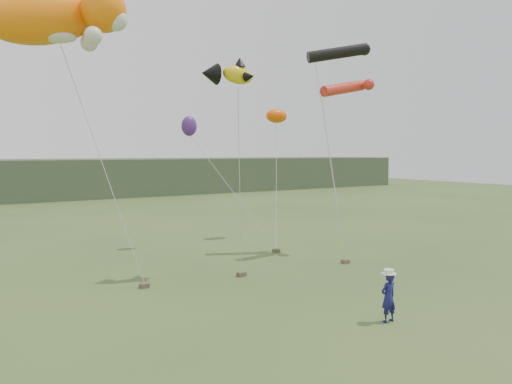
# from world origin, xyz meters

# --- Properties ---
(ground) EXTENTS (120.00, 120.00, 0.00)m
(ground) POSITION_xyz_m (0.00, 0.00, 0.00)
(ground) COLOR #385123
(ground) RESTS_ON ground
(headland) EXTENTS (90.00, 13.00, 4.00)m
(headland) POSITION_xyz_m (-3.11, 44.69, 1.92)
(headland) COLOR #2D3D28
(headland) RESTS_ON ground
(festival_attendant) EXTENTS (0.52, 0.34, 1.42)m
(festival_attendant) POSITION_xyz_m (0.21, -1.88, 0.71)
(festival_attendant) COLOR #161756
(festival_attendant) RESTS_ON ground
(sandbag_anchors) EXTENTS (14.70, 5.92, 0.16)m
(sandbag_anchors) POSITION_xyz_m (-1.49, 4.87, 0.08)
(sandbag_anchors) COLOR brown
(sandbag_anchors) RESTS_ON ground
(cat_kite) EXTENTS (5.77, 3.09, 3.08)m
(cat_kite) POSITION_xyz_m (-6.43, 7.67, 9.65)
(cat_kite) COLOR orange
(cat_kite) RESTS_ON ground
(fish_kite) EXTENTS (2.09, 1.41, 1.09)m
(fish_kite) POSITION_xyz_m (-0.89, 5.30, 7.75)
(fish_kite) COLOR gold
(fish_kite) RESTS_ON ground
(tube_kites) EXTENTS (3.33, 2.41, 2.81)m
(tube_kites) POSITION_xyz_m (6.24, 6.56, 8.82)
(tube_kites) COLOR black
(tube_kites) RESTS_ON ground
(misc_kites) EXTENTS (6.52, 0.82, 1.60)m
(misc_kites) POSITION_xyz_m (3.89, 11.59, 6.54)
(misc_kites) COLOR #EC5503
(misc_kites) RESTS_ON ground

